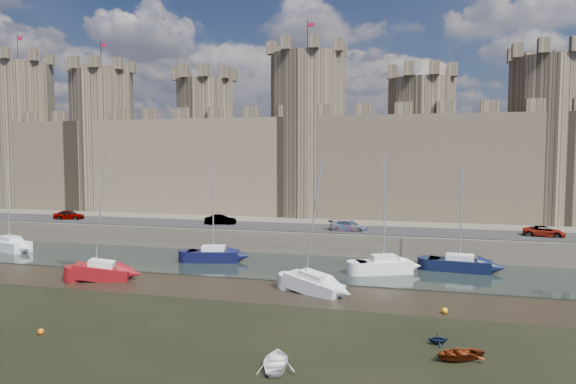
% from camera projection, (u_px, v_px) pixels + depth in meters
% --- Properties ---
extents(ground, '(160.00, 160.00, 0.00)m').
position_uv_depth(ground, '(91.00, 348.00, 29.73)').
color(ground, black).
rests_on(ground, ground).
extents(water_channel, '(160.00, 12.00, 0.08)m').
position_uv_depth(water_channel, '(237.00, 263.00, 52.87)').
color(water_channel, black).
rests_on(water_channel, ground).
extents(quay, '(160.00, 60.00, 2.50)m').
position_uv_depth(quay, '(311.00, 214.00, 87.49)').
color(quay, '#4C443A').
rests_on(quay, ground).
extents(road, '(160.00, 7.00, 0.10)m').
position_uv_depth(road, '(266.00, 226.00, 62.33)').
color(road, black).
rests_on(road, quay).
extents(castle, '(108.50, 11.00, 29.00)m').
position_uv_depth(castle, '(290.00, 152.00, 75.34)').
color(castle, '#42382B').
rests_on(castle, quay).
extents(car_0, '(4.14, 2.19, 1.34)m').
position_uv_depth(car_0, '(69.00, 215.00, 68.92)').
color(car_0, gray).
rests_on(car_0, quay).
extents(car_1, '(4.09, 2.26, 1.28)m').
position_uv_depth(car_1, '(220.00, 220.00, 63.85)').
color(car_1, gray).
rests_on(car_1, quay).
extents(car_2, '(4.60, 2.20, 1.29)m').
position_uv_depth(car_2, '(349.00, 226.00, 58.34)').
color(car_2, gray).
rests_on(car_2, quay).
extents(car_3, '(4.46, 2.63, 1.16)m').
position_uv_depth(car_3, '(544.00, 232.00, 54.39)').
color(car_3, gray).
rests_on(car_3, quay).
extents(sailboat_0, '(6.08, 3.81, 10.63)m').
position_uv_depth(sailboat_0, '(10.00, 244.00, 59.69)').
color(sailboat_0, silver).
rests_on(sailboat_0, ground).
extents(sailboat_1, '(5.62, 3.21, 10.60)m').
position_uv_depth(sailboat_1, '(214.00, 254.00, 53.51)').
color(sailboat_1, black).
rests_on(sailboat_1, ground).
extents(sailboat_2, '(5.48, 3.80, 11.02)m').
position_uv_depth(sailboat_2, '(384.00, 265.00, 48.18)').
color(sailboat_2, white).
rests_on(sailboat_2, ground).
extents(sailboat_3, '(5.91, 2.77, 10.03)m').
position_uv_depth(sailboat_3, '(460.00, 264.00, 49.21)').
color(sailboat_3, black).
rests_on(sailboat_3, ground).
extents(sailboat_4, '(5.17, 3.34, 11.27)m').
position_uv_depth(sailboat_4, '(102.00, 271.00, 45.85)').
color(sailboat_4, maroon).
rests_on(sailboat_4, ground).
extents(sailboat_5, '(5.29, 3.68, 10.64)m').
position_uv_depth(sailboat_5, '(313.00, 284.00, 41.59)').
color(sailboat_5, silver).
rests_on(sailboat_5, ground).
extents(dinghy_2, '(2.55, 3.17, 0.58)m').
position_uv_depth(dinghy_2, '(276.00, 363.00, 26.85)').
color(dinghy_2, white).
rests_on(dinghy_2, ground).
extents(dinghy_4, '(3.49, 3.26, 0.59)m').
position_uv_depth(dinghy_4, '(458.00, 354.00, 28.00)').
color(dinghy_4, maroon).
rests_on(dinghy_4, ground).
extents(dinghy_7, '(1.34, 1.21, 0.62)m').
position_uv_depth(dinghy_7, '(438.00, 340.00, 30.15)').
color(dinghy_7, black).
rests_on(dinghy_7, ground).
extents(buoy_3, '(0.44, 0.44, 0.44)m').
position_uv_depth(buoy_3, '(445.00, 311.00, 36.13)').
color(buoy_3, '#E1A10A').
rests_on(buoy_3, ground).
extents(buoy_4, '(0.39, 0.39, 0.39)m').
position_uv_depth(buoy_4, '(41.00, 332.00, 31.90)').
color(buoy_4, '#DB5E09').
rests_on(buoy_4, ground).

